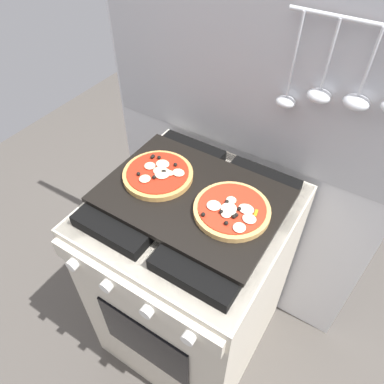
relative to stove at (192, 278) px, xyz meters
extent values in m
plane|color=#4C4742|center=(0.00, 0.00, -0.45)|extent=(4.00, 4.00, 0.00)
cube|color=silver|center=(0.00, 0.34, 0.32)|extent=(1.10, 0.03, 1.55)
cube|color=#ADADB2|center=(0.00, 0.32, 0.70)|extent=(1.08, 0.00, 0.56)
cylinder|color=silver|center=(0.28, 0.30, 0.93)|extent=(0.36, 0.01, 0.01)
cylinder|color=silver|center=(0.14, 0.29, 0.81)|extent=(0.01, 0.01, 0.23)
ellipsoid|color=silver|center=(0.14, 0.29, 0.68)|extent=(0.06, 0.05, 0.03)
cylinder|color=silver|center=(0.23, 0.29, 0.84)|extent=(0.01, 0.01, 0.18)
ellipsoid|color=silver|center=(0.23, 0.29, 0.73)|extent=(0.07, 0.06, 0.04)
cylinder|color=silver|center=(0.32, 0.29, 0.84)|extent=(0.01, 0.01, 0.17)
ellipsoid|color=silver|center=(0.32, 0.29, 0.74)|extent=(0.07, 0.06, 0.04)
cube|color=beige|center=(0.00, 0.00, -0.02)|extent=(0.60, 0.60, 0.86)
cube|color=black|center=(0.00, 0.00, 0.40)|extent=(0.59, 0.59, 0.01)
cube|color=black|center=(-0.14, 0.00, 0.43)|extent=(0.24, 0.51, 0.04)
cube|color=black|center=(0.14, 0.00, 0.43)|extent=(0.24, 0.51, 0.04)
cube|color=beige|center=(0.00, -0.31, 0.35)|extent=(0.58, 0.02, 0.07)
cylinder|color=silver|center=(-0.20, -0.33, 0.35)|extent=(0.04, 0.02, 0.04)
cylinder|color=silver|center=(-0.07, -0.33, 0.35)|extent=(0.04, 0.02, 0.04)
cylinder|color=silver|center=(0.07, -0.33, 0.35)|extent=(0.04, 0.02, 0.04)
cylinder|color=silver|center=(0.20, -0.33, 0.35)|extent=(0.04, 0.02, 0.04)
cube|color=black|center=(0.00, -0.30, 0.00)|extent=(0.36, 0.01, 0.28)
cube|color=black|center=(0.00, 0.00, 0.46)|extent=(0.54, 0.38, 0.02)
cylinder|color=tan|center=(-0.13, 0.01, 0.47)|extent=(0.22, 0.22, 0.02)
cylinder|color=#AD2614|center=(-0.13, 0.01, 0.49)|extent=(0.19, 0.19, 0.00)
ellipsoid|color=beige|center=(-0.11, 0.01, 0.49)|extent=(0.05, 0.05, 0.01)
ellipsoid|color=beige|center=(-0.17, 0.02, 0.49)|extent=(0.04, 0.04, 0.01)
ellipsoid|color=beige|center=(-0.13, 0.01, 0.49)|extent=(0.04, 0.03, 0.01)
ellipsoid|color=beige|center=(-0.07, 0.04, 0.49)|extent=(0.04, 0.03, 0.01)
ellipsoid|color=beige|center=(-0.10, 0.02, 0.49)|extent=(0.03, 0.02, 0.01)
ellipsoid|color=beige|center=(-0.14, -0.04, 0.49)|extent=(0.04, 0.04, 0.01)
ellipsoid|color=beige|center=(-0.14, 0.04, 0.49)|extent=(0.04, 0.04, 0.01)
ellipsoid|color=beige|center=(-0.13, 0.01, 0.49)|extent=(0.04, 0.04, 0.01)
sphere|color=black|center=(-0.10, 0.06, 0.49)|extent=(0.01, 0.01, 0.01)
sphere|color=black|center=(-0.18, 0.06, 0.49)|extent=(0.01, 0.01, 0.01)
sphere|color=black|center=(-0.11, 0.01, 0.49)|extent=(0.01, 0.01, 0.01)
sphere|color=black|center=(-0.16, 0.06, 0.49)|extent=(0.01, 0.01, 0.01)
sphere|color=black|center=(-0.18, 0.05, 0.49)|extent=(0.01, 0.01, 0.01)
sphere|color=black|center=(-0.17, -0.03, 0.49)|extent=(0.01, 0.01, 0.01)
sphere|color=black|center=(-0.12, -0.02, 0.49)|extent=(0.01, 0.01, 0.01)
sphere|color=black|center=(-0.11, 0.02, 0.49)|extent=(0.01, 0.01, 0.01)
cylinder|color=tan|center=(0.13, 0.00, 0.47)|extent=(0.22, 0.22, 0.02)
cylinder|color=#B72D19|center=(0.13, 0.00, 0.49)|extent=(0.19, 0.19, 0.00)
ellipsoid|color=#F4EACC|center=(0.09, -0.02, 0.49)|extent=(0.04, 0.04, 0.01)
ellipsoid|color=#F4EACC|center=(0.17, 0.01, 0.49)|extent=(0.05, 0.04, 0.01)
ellipsoid|color=#F4EACC|center=(0.13, -0.01, 0.49)|extent=(0.05, 0.05, 0.01)
ellipsoid|color=#F4EACC|center=(0.19, -0.06, 0.49)|extent=(0.04, 0.04, 0.01)
ellipsoid|color=#F4EACC|center=(0.13, -0.03, 0.49)|extent=(0.03, 0.03, 0.01)
ellipsoid|color=#F4EACC|center=(0.14, -0.02, 0.49)|extent=(0.03, 0.02, 0.01)
ellipsoid|color=#F4EACC|center=(0.12, 0.02, 0.49)|extent=(0.03, 0.03, 0.01)
ellipsoid|color=#F4EACC|center=(0.20, -0.01, 0.49)|extent=(0.04, 0.04, 0.01)
sphere|color=black|center=(0.08, -0.07, 0.49)|extent=(0.01, 0.01, 0.01)
sphere|color=black|center=(0.12, -0.04, 0.49)|extent=(0.01, 0.01, 0.01)
sphere|color=black|center=(0.16, -0.03, 0.49)|extent=(0.01, 0.01, 0.01)
cube|color=gold|center=(0.20, 0.01, 0.49)|extent=(0.01, 0.03, 0.00)
sphere|color=black|center=(0.16, -0.02, 0.49)|extent=(0.01, 0.01, 0.01)
sphere|color=black|center=(0.11, 0.01, 0.49)|extent=(0.01, 0.01, 0.01)
sphere|color=black|center=(0.15, -0.06, 0.49)|extent=(0.01, 0.01, 0.01)
cube|color=#19721E|center=(0.12, 0.00, 0.49)|extent=(0.02, 0.03, 0.00)
sphere|color=black|center=(0.16, 0.00, 0.49)|extent=(0.01, 0.01, 0.01)
camera|label=1|loc=(0.41, -0.64, 1.25)|focal=34.15mm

